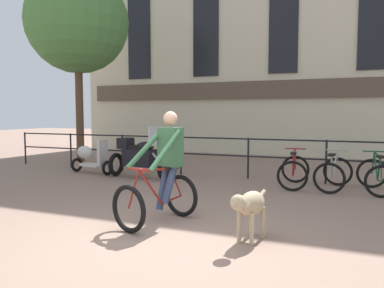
% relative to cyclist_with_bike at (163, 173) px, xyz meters
% --- Properties ---
extents(ground_plane, '(60.00, 60.00, 0.00)m').
position_rel_cyclist_with_bike_xyz_m(ground_plane, '(0.30, -0.94, -0.76)').
color(ground_plane, '#8E7060').
extents(canal_railing, '(15.05, 0.05, 1.05)m').
position_rel_cyclist_with_bike_xyz_m(canal_railing, '(0.30, 4.26, -0.05)').
color(canal_railing, black).
rests_on(canal_railing, ground_plane).
extents(building_facade, '(18.00, 0.72, 11.89)m').
position_rel_cyclist_with_bike_xyz_m(building_facade, '(0.30, 10.05, 5.16)').
color(building_facade, beige).
rests_on(building_facade, ground_plane).
extents(cyclist_with_bike, '(1.01, 1.32, 1.70)m').
position_rel_cyclist_with_bike_xyz_m(cyclist_with_bike, '(0.00, 0.00, 0.00)').
color(cyclist_with_bike, black).
rests_on(cyclist_with_bike, ground_plane).
extents(dog, '(0.39, 0.94, 0.68)m').
position_rel_cyclist_with_bike_xyz_m(dog, '(1.44, -0.38, -0.28)').
color(dog, tan).
rests_on(dog, ground_plane).
extents(parked_motorcycle, '(1.64, 0.71, 1.35)m').
position_rel_cyclist_with_bike_xyz_m(parked_motorcycle, '(-2.34, 3.31, -0.20)').
color(parked_motorcycle, black).
rests_on(parked_motorcycle, ground_plane).
extents(parked_bicycle_near_lamp, '(0.72, 1.15, 0.86)m').
position_rel_cyclist_with_bike_xyz_m(parked_bicycle_near_lamp, '(1.52, 3.60, -0.41)').
color(parked_bicycle_near_lamp, black).
rests_on(parked_bicycle_near_lamp, ground_plane).
extents(parked_bicycle_mid_left, '(0.82, 1.20, 0.86)m').
position_rel_cyclist_with_bike_xyz_m(parked_bicycle_mid_left, '(2.36, 3.60, -0.41)').
color(parked_bicycle_mid_left, black).
rests_on(parked_bicycle_mid_left, ground_plane).
extents(parked_bicycle_mid_right, '(0.78, 1.18, 0.86)m').
position_rel_cyclist_with_bike_xyz_m(parked_bicycle_mid_right, '(3.21, 3.60, -0.41)').
color(parked_bicycle_mid_right, black).
rests_on(parked_bicycle_mid_right, ground_plane).
extents(parked_scooter, '(1.33, 0.60, 0.96)m').
position_rel_cyclist_with_bike_xyz_m(parked_scooter, '(-3.98, 3.46, -0.30)').
color(parked_scooter, black).
rests_on(parked_scooter, ground_plane).
extents(tree_canalside_left, '(3.45, 3.45, 6.48)m').
position_rel_cyclist_with_bike_xyz_m(tree_canalside_left, '(-5.93, 5.48, 3.98)').
color(tree_canalside_left, brown).
rests_on(tree_canalside_left, ground_plane).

